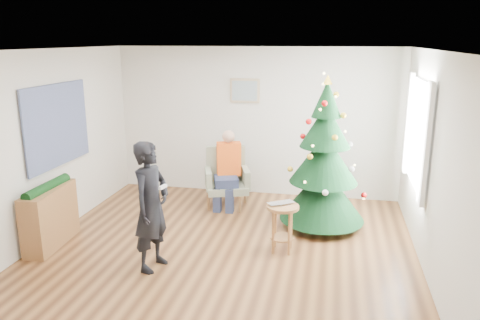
% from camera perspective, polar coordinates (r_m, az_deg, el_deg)
% --- Properties ---
extents(floor, '(5.00, 5.00, 0.00)m').
position_cam_1_polar(floor, '(6.32, -2.02, -11.02)').
color(floor, brown).
rests_on(floor, ground).
extents(ceiling, '(5.00, 5.00, 0.00)m').
position_cam_1_polar(ceiling, '(5.69, -2.26, 13.28)').
color(ceiling, white).
rests_on(ceiling, wall_back).
extents(wall_back, '(5.00, 0.00, 5.00)m').
position_cam_1_polar(wall_back, '(8.27, 1.98, 4.64)').
color(wall_back, silver).
rests_on(wall_back, floor).
extents(wall_front, '(5.00, 0.00, 5.00)m').
position_cam_1_polar(wall_front, '(3.62, -11.68, -9.06)').
color(wall_front, silver).
rests_on(wall_front, floor).
extents(wall_left, '(0.00, 5.00, 5.00)m').
position_cam_1_polar(wall_left, '(6.89, -22.77, 1.48)').
color(wall_left, silver).
rests_on(wall_left, floor).
extents(wall_right, '(0.00, 5.00, 5.00)m').
position_cam_1_polar(wall_right, '(5.82, 22.51, -0.76)').
color(wall_right, silver).
rests_on(wall_right, floor).
extents(window_panel, '(0.04, 1.30, 1.40)m').
position_cam_1_polar(window_panel, '(6.74, 20.92, 3.11)').
color(window_panel, white).
rests_on(window_panel, wall_right).
extents(curtains, '(0.05, 1.75, 1.50)m').
position_cam_1_polar(curtains, '(6.73, 20.67, 3.12)').
color(curtains, white).
rests_on(curtains, wall_right).
extents(christmas_tree, '(1.24, 1.24, 2.25)m').
position_cam_1_polar(christmas_tree, '(6.88, 10.20, -0.09)').
color(christmas_tree, '#3F2816').
rests_on(christmas_tree, floor).
extents(stool, '(0.42, 0.42, 0.64)m').
position_cam_1_polar(stool, '(6.21, 5.17, -8.24)').
color(stool, brown).
rests_on(stool, floor).
extents(laptop, '(0.42, 0.38, 0.03)m').
position_cam_1_polar(laptop, '(6.09, 5.24, -5.42)').
color(laptop, silver).
rests_on(laptop, stool).
extents(armchair, '(0.84, 0.82, 0.97)m').
position_cam_1_polar(armchair, '(7.82, -1.61, -3.06)').
color(armchair, gray).
rests_on(armchair, floor).
extents(seated_person, '(0.48, 0.62, 1.28)m').
position_cam_1_polar(seated_person, '(7.69, -1.57, -1.09)').
color(seated_person, navy).
rests_on(seated_person, armchair).
extents(standing_man, '(0.49, 0.65, 1.58)m').
position_cam_1_polar(standing_man, '(5.70, -10.76, -5.57)').
color(standing_man, black).
rests_on(standing_man, floor).
extents(game_controller, '(0.06, 0.13, 0.04)m').
position_cam_1_polar(game_controller, '(5.52, -9.38, -3.25)').
color(game_controller, white).
rests_on(game_controller, standing_man).
extents(console, '(0.37, 1.02, 0.80)m').
position_cam_1_polar(console, '(6.83, -22.13, -6.48)').
color(console, brown).
rests_on(console, floor).
extents(garland, '(0.14, 0.90, 0.14)m').
position_cam_1_polar(garland, '(6.70, -22.47, -3.12)').
color(garland, black).
rests_on(garland, console).
extents(tapestry, '(0.03, 1.50, 1.15)m').
position_cam_1_polar(tapestry, '(7.07, -21.35, 3.99)').
color(tapestry, black).
rests_on(tapestry, wall_left).
extents(framed_picture, '(0.52, 0.05, 0.42)m').
position_cam_1_polar(framed_picture, '(8.19, 0.58, 8.44)').
color(framed_picture, tan).
rests_on(framed_picture, wall_back).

